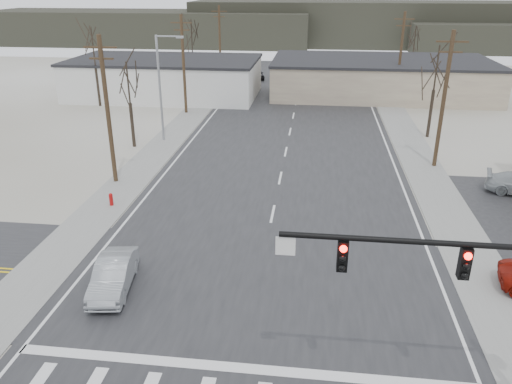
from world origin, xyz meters
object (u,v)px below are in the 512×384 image
Objects in this scene: fire_hydrant at (111,199)px; car_far_a at (350,79)px; sedan_crossing at (113,275)px; traffic_signal_mast at (498,292)px; car_far_b at (257,74)px.

car_far_a is at bearing 68.15° from fire_hydrant.
sedan_crossing is 0.86× the size of car_far_a.
traffic_signal_mast is at bearing -38.13° from fire_hydrant.
traffic_signal_mast is 2.07× the size of car_far_b.
traffic_signal_mast is at bearing -92.81° from car_far_b.
car_far_a is at bearing 67.21° from sedan_crossing.
car_far_b is (-14.26, 58.77, -3.89)m from traffic_signal_mast.
traffic_signal_mast is 2.07× the size of sedan_crossing.
car_far_a is 1.16× the size of car_far_b.
sedan_crossing is at bearing -67.24° from fire_hydrant.
car_far_a is (13.23, 51.06, 0.01)m from sedan_crossing.
sedan_crossing reaches higher than fire_hydrant.
fire_hydrant is at bearing 55.49° from car_far_a.
car_far_a is at bearing 91.18° from traffic_signal_mast.
fire_hydrant is at bearing 141.87° from traffic_signal_mast.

